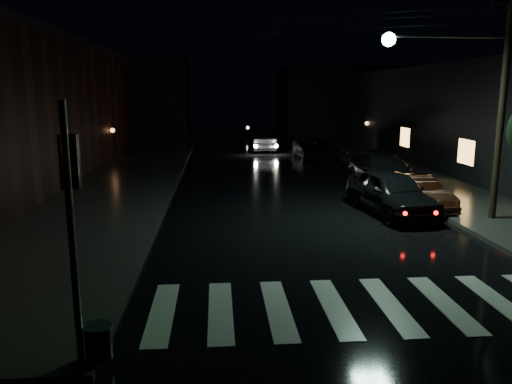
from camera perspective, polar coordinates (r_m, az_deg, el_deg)
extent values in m
plane|color=black|center=(10.21, -4.05, -14.57)|extent=(120.00, 120.00, 0.00)
cube|color=#282826|center=(24.11, -16.31, 0.44)|extent=(6.00, 44.00, 0.15)
cube|color=#282826|center=(25.63, 18.63, 0.93)|extent=(4.00, 44.00, 0.15)
cube|color=black|center=(55.10, -15.15, 10.52)|extent=(14.00, 10.00, 8.00)
cube|color=black|center=(55.97, 10.21, 10.23)|extent=(14.00, 10.00, 7.00)
cube|color=beige|center=(11.08, 12.04, -12.61)|extent=(9.00, 3.00, 0.01)
cylinder|color=slate|center=(8.31, -20.30, -4.78)|extent=(0.12, 0.12, 4.20)
cylinder|color=black|center=(8.90, -17.53, -16.16)|extent=(0.44, 0.44, 0.55)
cylinder|color=slate|center=(8.77, -17.65, -14.44)|extent=(0.48, 0.48, 0.04)
cube|color=black|center=(8.26, -20.52, 3.27)|extent=(0.28, 0.16, 0.85)
sphere|color=#0CFF33|center=(8.38, -20.23, 1.66)|extent=(0.20, 0.20, 0.20)
cylinder|color=black|center=(18.77, 26.37, 9.27)|extent=(0.24, 0.24, 8.00)
cube|color=black|center=(18.98, 27.25, 18.78)|extent=(1.40, 0.10, 0.10)
cylinder|color=slate|center=(17.93, 21.24, 16.21)|extent=(4.00, 0.08, 0.08)
sphere|color=#BFFFD8|center=(17.17, 14.93, 16.49)|extent=(0.44, 0.44, 0.44)
imported|color=black|center=(19.04, 15.20, -0.05)|extent=(2.58, 5.03, 1.64)
imported|color=black|center=(20.16, 17.83, -0.07)|extent=(1.85, 4.08, 1.30)
imported|color=black|center=(23.83, 14.25, 2.20)|extent=(2.36, 5.58, 1.61)
imported|color=black|center=(34.03, 6.76, 4.98)|extent=(2.48, 5.17, 1.42)
imported|color=black|center=(38.52, 0.57, 5.94)|extent=(1.93, 4.97, 1.62)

